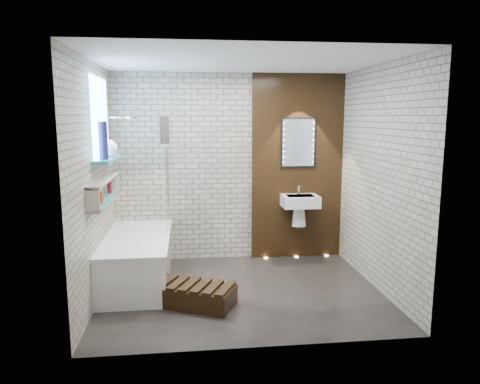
{
  "coord_description": "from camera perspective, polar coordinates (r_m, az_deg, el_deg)",
  "views": [
    {
      "loc": [
        -0.6,
        -4.96,
        2.01
      ],
      "look_at": [
        0.0,
        0.15,
        1.15
      ],
      "focal_mm": 33.81,
      "sensor_mm": 36.0,
      "label": 1
    }
  ],
  "objects": [
    {
      "name": "floor_uplights",
      "position": [
        6.66,
        7.14,
        -8.11
      ],
      "size": [
        0.96,
        0.06,
        0.01
      ],
      "color": "#FFD899",
      "rests_on": "ground"
    },
    {
      "name": "walnut_step",
      "position": [
        5.03,
        -6.35,
        -12.8
      ],
      "size": [
        1.04,
        0.78,
        0.21
      ],
      "primitive_type": "cube",
      "rotation": [
        0.0,
        0.0,
        -0.43
      ],
      "color": "black",
      "rests_on": "ground"
    },
    {
      "name": "led_mirror",
      "position": [
        6.4,
        7.38,
        6.18
      ],
      "size": [
        0.5,
        0.02,
        0.7
      ],
      "color": "black",
      "rests_on": "walnut_panel"
    },
    {
      "name": "room_shell",
      "position": [
        5.05,
        0.2,
        1.4
      ],
      "size": [
        3.24,
        3.2,
        2.6
      ],
      "color": "gray",
      "rests_on": "ground"
    },
    {
      "name": "walnut_panel",
      "position": [
        6.46,
        7.23,
        3.1
      ],
      "size": [
        1.3,
        0.06,
        2.6
      ],
      "primitive_type": "cube",
      "color": "black",
      "rests_on": "ground"
    },
    {
      "name": "sill_vases",
      "position": [
        5.35,
        -16.45,
        5.61
      ],
      "size": [
        0.2,
        0.47,
        0.41
      ],
      "color": "white",
      "rests_on": "clerestory_window"
    },
    {
      "name": "clerestory_window",
      "position": [
        5.4,
        -17.2,
        7.91
      ],
      "size": [
        0.18,
        1.0,
        0.94
      ],
      "color": "#7FADE0",
      "rests_on": "room_shell"
    },
    {
      "name": "towel",
      "position": [
        5.66,
        -9.52,
        7.74
      ],
      "size": [
        0.1,
        0.25,
        0.33
      ],
      "primitive_type": "cube",
      "color": "black",
      "rests_on": "bath_screen"
    },
    {
      "name": "niche_bottles",
      "position": [
        5.13,
        -17.04,
        -0.47
      ],
      "size": [
        0.06,
        0.8,
        0.13
      ],
      "color": "#924916",
      "rests_on": "display_niche"
    },
    {
      "name": "bath_screen",
      "position": [
        5.9,
        -9.28,
        2.26
      ],
      "size": [
        0.01,
        0.78,
        1.4
      ],
      "primitive_type": "cube",
      "color": "white",
      "rests_on": "bathtub"
    },
    {
      "name": "shower_head",
      "position": [
        5.95,
        -13.63,
        9.13
      ],
      "size": [
        0.18,
        0.18,
        0.02
      ],
      "primitive_type": "cylinder",
      "color": "silver",
      "rests_on": "room_shell"
    },
    {
      "name": "washbasin",
      "position": [
        6.35,
        7.56,
        -1.68
      ],
      "size": [
        0.5,
        0.36,
        0.58
      ],
      "color": "white",
      "rests_on": "walnut_panel"
    },
    {
      "name": "display_niche",
      "position": [
        5.26,
        -16.8,
        0.22
      ],
      "size": [
        0.14,
        1.3,
        0.26
      ],
      "color": "teal",
      "rests_on": "room_shell"
    },
    {
      "name": "bathtub",
      "position": [
        5.71,
        -12.79,
        -8.27
      ],
      "size": [
        0.79,
        1.74,
        0.7
      ],
      "color": "white",
      "rests_on": "ground"
    },
    {
      "name": "ground",
      "position": [
        5.39,
        0.19,
        -12.42
      ],
      "size": [
        3.2,
        3.2,
        0.0
      ],
      "primitive_type": "plane",
      "color": "black",
      "rests_on": "ground"
    }
  ]
}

